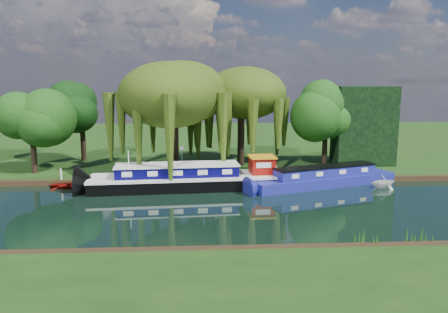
{
  "coord_description": "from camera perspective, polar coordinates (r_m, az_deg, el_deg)",
  "views": [
    {
      "loc": [
        2.24,
        -29.71,
        8.98
      ],
      "look_at": [
        4.18,
        5.89,
        2.8
      ],
      "focal_mm": 35.0,
      "sensor_mm": 36.0,
      "label": 1
    }
  ],
  "objects": [
    {
      "name": "lamppost",
      "position": [
        40.78,
        -5.53,
        0.53
      ],
      "size": [
        0.36,
        0.36,
        2.56
      ],
      "color": "silver",
      "rests_on": "far_bank"
    },
    {
      "name": "willow_right",
      "position": [
        44.2,
        2.26,
        7.37
      ],
      "size": [
        7.46,
        7.46,
        9.09
      ],
      "color": "black",
      "rests_on": "far_bank"
    },
    {
      "name": "dutch_barge",
      "position": [
        37.02,
        -4.47,
        -2.87
      ],
      "size": [
        16.63,
        4.91,
        3.46
      ],
      "rotation": [
        0.0,
        0.0,
        0.07
      ],
      "color": "black",
      "rests_on": "ground"
    },
    {
      "name": "tree_far_mid",
      "position": [
        49.17,
        -18.13,
        5.69
      ],
      "size": [
        4.77,
        4.77,
        7.81
      ],
      "color": "black",
      "rests_on": "far_bank"
    },
    {
      "name": "conifer_hedge",
      "position": [
        47.03,
        17.81,
        3.84
      ],
      "size": [
        6.0,
        3.0,
        8.0
      ],
      "primitive_type": "cube",
      "color": "black",
      "rests_on": "far_bank"
    },
    {
      "name": "tree_far_right",
      "position": [
        45.36,
        13.17,
        5.27
      ],
      "size": [
        4.54,
        4.54,
        7.43
      ],
      "color": "black",
      "rests_on": "far_bank"
    },
    {
      "name": "far_bank",
      "position": [
        64.35,
        -5.1,
        1.98
      ],
      "size": [
        120.0,
        52.0,
        0.45
      ],
      "primitive_type": "cube",
      "color": "black",
      "rests_on": "ground"
    },
    {
      "name": "willow_left",
      "position": [
        40.37,
        -6.55,
        7.87
      ],
      "size": [
        8.26,
        8.26,
        9.9
      ],
      "color": "black",
      "rests_on": "far_bank"
    },
    {
      "name": "reeds_near",
      "position": [
        24.14,
        8.3,
        -10.72
      ],
      "size": [
        33.7,
        1.5,
        1.1
      ],
      "color": "#164412",
      "rests_on": "ground"
    },
    {
      "name": "red_dinghy",
      "position": [
        39.5,
        -19.7,
        -3.9
      ],
      "size": [
        3.22,
        2.5,
        0.61
      ],
      "primitive_type": "imported",
      "rotation": [
        0.0,
        0.0,
        1.43
      ],
      "color": "maroon",
      "rests_on": "ground"
    },
    {
      "name": "ground",
      "position": [
        31.12,
        -7.17,
        -7.02
      ],
      "size": [
        120.0,
        120.0,
        0.0
      ],
      "primitive_type": "plane",
      "color": "black"
    },
    {
      "name": "white_cruiser",
      "position": [
        39.69,
        20.03,
        -3.85
      ],
      "size": [
        2.93,
        2.71,
        1.27
      ],
      "primitive_type": "imported",
      "rotation": [
        0.0,
        0.0,
        1.87
      ],
      "color": "silver",
      "rests_on": "ground"
    },
    {
      "name": "mooring_posts",
      "position": [
        39.04,
        -7.09,
        -2.11
      ],
      "size": [
        19.16,
        0.16,
        1.0
      ],
      "color": "silver",
      "rests_on": "far_bank"
    },
    {
      "name": "narrowboat",
      "position": [
        38.71,
        13.06,
        -2.79
      ],
      "size": [
        13.31,
        6.45,
        1.94
      ],
      "rotation": [
        0.0,
        0.0,
        0.33
      ],
      "color": "navy",
      "rests_on": "ground"
    },
    {
      "name": "tree_far_left",
      "position": [
        44.19,
        -23.9,
        4.64
      ],
      "size": [
        4.69,
        4.69,
        7.55
      ],
      "color": "black",
      "rests_on": "far_bank"
    }
  ]
}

